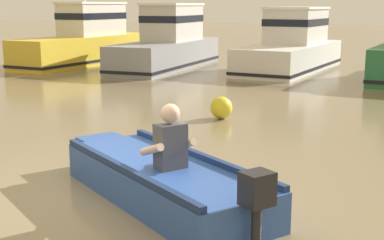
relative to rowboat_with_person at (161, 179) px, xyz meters
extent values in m
plane|color=#7A6B4C|center=(-0.84, -0.30, -0.25)|extent=(120.00, 120.00, 0.00)
cube|color=#2D519E|center=(0.06, -0.04, -0.03)|extent=(3.19, 2.64, 0.44)
cube|color=#2D519E|center=(-1.38, 0.93, -0.03)|extent=(0.67, 0.73, 0.42)
cube|color=navy|center=(-0.23, -0.46, 0.22)|extent=(2.56, 1.76, 0.08)
cube|color=navy|center=(0.34, 0.38, 0.22)|extent=(2.56, 1.76, 0.08)
cube|color=#3C62B2|center=(0.14, -0.09, 0.15)|extent=(0.80, 1.00, 0.06)
cylinder|color=black|center=(1.43, -0.96, 0.02)|extent=(0.14, 0.14, 0.54)
cube|color=black|center=(1.43, -0.96, 0.37)|extent=(0.36, 0.37, 0.32)
cube|color=#4C4C51|center=(0.18, -0.12, 0.45)|extent=(0.37, 0.40, 0.52)
sphere|color=beige|center=(0.18, -0.12, 0.83)|extent=(0.22, 0.22, 0.22)
cylinder|color=beige|center=(0.02, -0.28, 0.43)|extent=(0.40, 0.31, 0.23)
cylinder|color=beige|center=(0.26, 0.09, 0.43)|extent=(0.40, 0.31, 0.23)
cube|color=gold|center=(-9.14, 12.56, 0.29)|extent=(2.32, 6.68, 1.08)
cube|color=black|center=(-9.14, 12.56, -0.06)|extent=(2.37, 6.73, 0.10)
cube|color=silver|center=(-9.09, 13.14, 1.43)|extent=(1.58, 2.87, 1.20)
cube|color=black|center=(-9.09, 13.14, 1.58)|extent=(1.61, 2.90, 0.24)
cube|color=white|center=(-9.09, 13.14, 2.07)|extent=(1.66, 3.01, 0.08)
cube|color=gray|center=(-5.64, 12.56, 0.23)|extent=(1.83, 6.22, 0.97)
cube|color=black|center=(-5.64, 12.56, -0.08)|extent=(1.87, 6.26, 0.10)
cube|color=beige|center=(-5.64, 13.12, 1.35)|extent=(1.42, 2.61, 1.27)
cube|color=black|center=(-5.64, 13.12, 1.51)|extent=(1.45, 2.64, 0.24)
cube|color=white|center=(-5.64, 13.12, 2.02)|extent=(1.49, 2.74, 0.08)
cube|color=white|center=(-1.32, 13.54, 0.21)|extent=(2.74, 6.28, 0.91)
cube|color=black|center=(-1.32, 13.54, -0.09)|extent=(2.78, 6.33, 0.10)
cube|color=silver|center=(-1.25, 14.08, 1.26)|extent=(1.88, 2.72, 1.20)
cube|color=black|center=(-1.25, 14.08, 1.41)|extent=(1.91, 2.76, 0.24)
cube|color=white|center=(-1.25, 14.08, 1.90)|extent=(1.98, 2.86, 0.08)
sphere|color=yellow|center=(-0.86, 4.73, -0.03)|extent=(0.45, 0.45, 0.45)
camera|label=1|loc=(2.66, -5.64, 2.03)|focal=51.41mm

